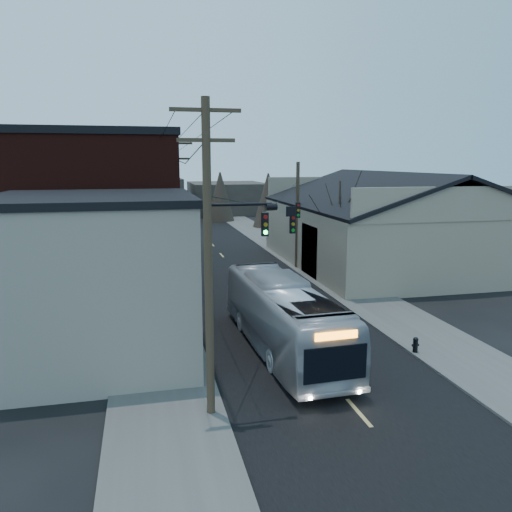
# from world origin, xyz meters

# --- Properties ---
(ground) EXTENTS (160.00, 160.00, 0.00)m
(ground) POSITION_xyz_m (0.00, 0.00, 0.00)
(ground) COLOR black
(ground) RESTS_ON ground
(road_surface) EXTENTS (9.00, 110.00, 0.02)m
(road_surface) POSITION_xyz_m (0.00, 30.00, 0.01)
(road_surface) COLOR black
(road_surface) RESTS_ON ground
(sidewalk_left) EXTENTS (4.00, 110.00, 0.12)m
(sidewalk_left) POSITION_xyz_m (-6.50, 30.00, 0.06)
(sidewalk_left) COLOR #474744
(sidewalk_left) RESTS_ON ground
(sidewalk_right) EXTENTS (4.00, 110.00, 0.12)m
(sidewalk_right) POSITION_xyz_m (6.50, 30.00, 0.06)
(sidewalk_right) COLOR #474744
(sidewalk_right) RESTS_ON ground
(building_clapboard) EXTENTS (8.00, 8.00, 7.00)m
(building_clapboard) POSITION_xyz_m (-9.00, 9.00, 3.50)
(building_clapboard) COLOR gray
(building_clapboard) RESTS_ON ground
(building_brick) EXTENTS (10.00, 12.00, 10.00)m
(building_brick) POSITION_xyz_m (-10.00, 20.00, 5.00)
(building_brick) COLOR black
(building_brick) RESTS_ON ground
(building_left_far) EXTENTS (9.00, 14.00, 7.00)m
(building_left_far) POSITION_xyz_m (-9.50, 36.00, 3.50)
(building_left_far) COLOR #2F2926
(building_left_far) RESTS_ON ground
(warehouse) EXTENTS (16.16, 20.60, 7.73)m
(warehouse) POSITION_xyz_m (13.00, 25.00, 2.70)
(warehouse) COLOR gray
(warehouse) RESTS_ON ground
(building_far_left) EXTENTS (10.00, 12.00, 6.00)m
(building_far_left) POSITION_xyz_m (-6.00, 65.00, 3.00)
(building_far_left) COLOR #2F2926
(building_far_left) RESTS_ON ground
(building_far_right) EXTENTS (12.00, 14.00, 5.00)m
(building_far_right) POSITION_xyz_m (7.00, 70.00, 2.50)
(building_far_right) COLOR #2F2926
(building_far_right) RESTS_ON ground
(bare_tree) EXTENTS (0.40, 0.40, 7.20)m
(bare_tree) POSITION_xyz_m (6.50, 20.00, 3.60)
(bare_tree) COLOR black
(bare_tree) RESTS_ON ground
(utility_lines) EXTENTS (11.24, 45.28, 10.50)m
(utility_lines) POSITION_xyz_m (-3.11, 24.14, 4.95)
(utility_lines) COLOR #382B1E
(utility_lines) RESTS_ON ground
(bus) EXTENTS (3.21, 11.71, 3.23)m
(bus) POSITION_xyz_m (-0.95, 8.22, 1.62)
(bus) COLOR #A3A7AF
(bus) RESTS_ON ground
(parked_car) EXTENTS (1.84, 4.17, 1.33)m
(parked_car) POSITION_xyz_m (-3.17, 28.37, 0.67)
(parked_car) COLOR #A5A9AD
(parked_car) RESTS_ON ground
(fire_hydrant) EXTENTS (0.33, 0.24, 0.70)m
(fire_hydrant) POSITION_xyz_m (4.70, 6.36, 0.49)
(fire_hydrant) COLOR black
(fire_hydrant) RESTS_ON sidewalk_right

